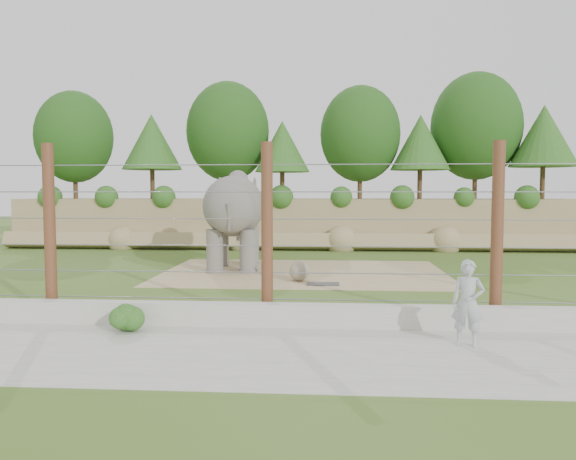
# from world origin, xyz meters

# --- Properties ---
(ground) EXTENTS (90.00, 90.00, 0.00)m
(ground) POSITION_xyz_m (0.00, 0.00, 0.00)
(ground) COLOR #406519
(ground) RESTS_ON ground
(back_embankment) EXTENTS (30.00, 5.52, 8.77)m
(back_embankment) POSITION_xyz_m (0.59, 12.68, 3.97)
(back_embankment) COLOR #A0875F
(back_embankment) RESTS_ON ground
(dirt_patch) EXTENTS (10.00, 7.00, 0.02)m
(dirt_patch) POSITION_xyz_m (0.50, 3.00, 0.01)
(dirt_patch) COLOR tan
(dirt_patch) RESTS_ON ground
(drain_grate) EXTENTS (1.00, 0.60, 0.03)m
(drain_grate) POSITION_xyz_m (1.20, 0.42, 0.04)
(drain_grate) COLOR #262628
(drain_grate) RESTS_ON dirt_patch
(elephant) EXTENTS (2.28, 4.64, 3.65)m
(elephant) POSITION_xyz_m (-2.15, 3.71, 1.82)
(elephant) COLOR #625D57
(elephant) RESTS_ON ground
(stone_ball) EXTENTS (0.65, 0.65, 0.65)m
(stone_ball) POSITION_xyz_m (0.43, 1.03, 0.35)
(stone_ball) COLOR gray
(stone_ball) RESTS_ON dirt_patch
(retaining_wall) EXTENTS (26.00, 0.35, 0.50)m
(retaining_wall) POSITION_xyz_m (0.00, -5.00, 0.25)
(retaining_wall) COLOR #A8A69B
(retaining_wall) RESTS_ON ground
(walkway) EXTENTS (26.00, 4.00, 0.01)m
(walkway) POSITION_xyz_m (0.00, -7.00, 0.01)
(walkway) COLOR #A8A69B
(walkway) RESTS_ON ground
(barrier_fence) EXTENTS (20.26, 0.26, 4.00)m
(barrier_fence) POSITION_xyz_m (0.00, -4.50, 2.00)
(barrier_fence) COLOR #56291E
(barrier_fence) RESTS_ON ground
(walkway_shrub) EXTENTS (0.62, 0.62, 0.62)m
(walkway_shrub) POSITION_xyz_m (-2.72, -5.80, 0.32)
(walkway_shrub) COLOR #245A1D
(walkway_shrub) RESTS_ON walkway
(zookeeper) EXTENTS (0.68, 0.55, 1.63)m
(zookeeper) POSITION_xyz_m (3.98, -6.25, 0.82)
(zookeeper) COLOR silver
(zookeeper) RESTS_ON walkway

